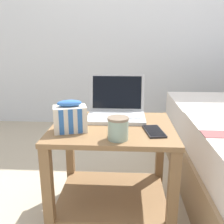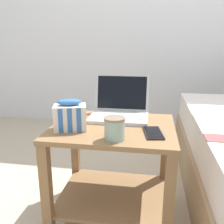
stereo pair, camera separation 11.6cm
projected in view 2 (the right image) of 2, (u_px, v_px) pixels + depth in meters
The scene contains 7 objects.
ground_plane at pixel (113, 216), 1.36m from camera, with size 8.00×8.00×0.00m, color tan.
back_wall at pixel (138, 8), 2.56m from camera, with size 8.00×0.05×2.50m.
bedside_table at pixel (113, 161), 1.27m from camera, with size 0.59×0.49×0.52m.
laptop at pixel (120, 109), 1.34m from camera, with size 0.30×0.25×0.22m.
mug_front_left at pixel (115, 127), 1.03m from camera, with size 0.09×0.13×0.10m.
snack_bag at pixel (70, 116), 1.15m from camera, with size 0.17×0.13×0.15m.
cell_phone at pixel (153, 133), 1.11m from camera, with size 0.10×0.16×0.01m.
Camera 2 is at (0.18, -1.14, 0.92)m, focal length 40.00 mm.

